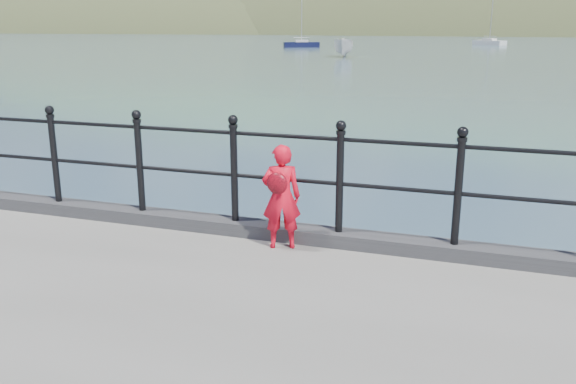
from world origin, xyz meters
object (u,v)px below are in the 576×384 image
(railing, at_px, (285,166))
(launch_white, at_px, (344,47))
(child, at_px, (281,196))
(sailboat_deep, at_px, (489,43))
(sailboat_left, at_px, (302,45))

(railing, xyz_separation_m, launch_white, (-12.30, 53.86, -0.89))
(child, bearing_deg, sailboat_deep, -111.64)
(railing, relative_size, child, 16.31)
(railing, height_order, child, railing)
(railing, bearing_deg, child, -80.51)
(launch_white, bearing_deg, railing, -85.41)
(sailboat_left, xyz_separation_m, sailboat_deep, (24.25, 17.05, 0.00))
(railing, distance_m, sailboat_left, 79.36)
(child, bearing_deg, railing, -101.73)
(launch_white, distance_m, sailboat_deep, 41.09)
(railing, bearing_deg, sailboat_deep, 89.55)
(railing, distance_m, launch_white, 55.26)
(railing, xyz_separation_m, child, (0.05, -0.27, -0.26))
(railing, height_order, sailboat_left, sailboat_left)
(launch_white, bearing_deg, sailboat_left, 108.84)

